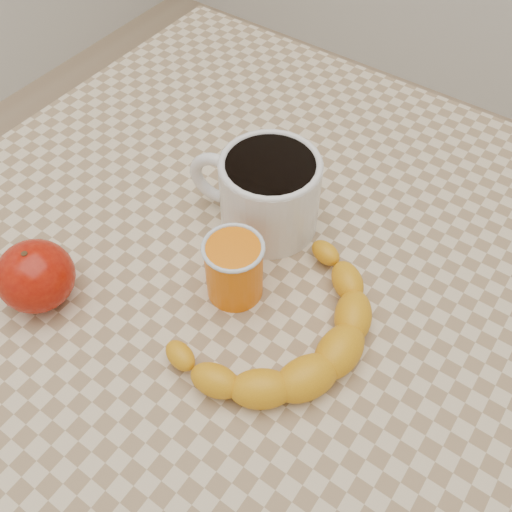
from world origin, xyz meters
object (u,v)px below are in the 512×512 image
Objects in this scene: apple at (36,276)px; banana at (279,327)px; orange_juice_glass at (234,268)px; coffee_mug at (267,190)px; table at (256,311)px.

apple is 0.25m from banana.
orange_juice_glass and apple have the same top height.
banana is at bearing 23.58° from apple.
orange_juice_glass is at bearing -173.21° from banana.
coffee_mug is at bearing 105.93° from orange_juice_glass.
banana is (0.07, -0.02, -0.02)m from orange_juice_glass.
banana is (0.23, 0.10, -0.02)m from apple.
banana is at bearing -50.86° from coffee_mug.
apple is at bearing -142.29° from orange_juice_glass.
apple is at bearing -120.34° from coffee_mug.
orange_juice_glass is at bearing 37.71° from apple.
table is at bearing 88.81° from orange_juice_glass.
coffee_mug is 0.53× the size of banana.
apple is (-0.16, -0.12, -0.00)m from orange_juice_glass.
orange_juice_glass reaches higher than banana.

